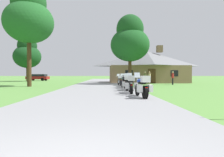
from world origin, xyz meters
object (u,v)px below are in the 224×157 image
at_px(motorcycle_blue_nearest_to_camera, 142,87).
at_px(parked_red_suv_far_left, 38,77).
at_px(motorcycle_silver_second_in_row, 131,85).
at_px(tree_left_near, 29,17).
at_px(motorcycle_white_farthest_in_row, 120,80).
at_px(motorcycle_green_fourth_in_row, 124,82).
at_px(tree_left_far, 27,53).
at_px(bystander_red_shirt_by_tree, 173,77).
at_px(bystander_tan_shirt_beside_signpost, 149,77).
at_px(motorcycle_black_third_in_row, 127,83).
at_px(bystander_olive_shirt_near_lodge, 145,77).
at_px(tree_by_lodge_front, 130,40).
at_px(motorcycle_silver_fifth_in_row, 123,81).

height_order(motorcycle_blue_nearest_to_camera, parked_red_suv_far_left, parked_red_suv_far_left).
bearing_deg(motorcycle_silver_second_in_row, tree_left_near, 141.09).
height_order(motorcycle_silver_second_in_row, motorcycle_white_farthest_in_row, same).
relative_size(motorcycle_green_fourth_in_row, tree_left_far, 0.24).
bearing_deg(bystander_red_shirt_by_tree, bystander_tan_shirt_beside_signpost, 107.67).
bearing_deg(motorcycle_white_farthest_in_row, tree_left_near, 179.97).
height_order(motorcycle_black_third_in_row, bystander_olive_shirt_near_lodge, bystander_olive_shirt_near_lodge).
relative_size(bystander_olive_shirt_near_lodge, tree_left_far, 0.19).
distance_m(motorcycle_black_third_in_row, tree_by_lodge_front, 11.94).
height_order(motorcycle_silver_second_in_row, bystander_red_shirt_by_tree, bystander_red_shirt_by_tree).
xyz_separation_m(bystander_olive_shirt_near_lodge, tree_left_near, (-13.41, -5.65, 6.37)).
xyz_separation_m(motorcycle_silver_second_in_row, bystander_red_shirt_by_tree, (6.86, 11.90, 0.34)).
bearing_deg(bystander_tan_shirt_beside_signpost, motorcycle_green_fourth_in_row, 0.15).
relative_size(motorcycle_black_third_in_row, motorcycle_silver_fifth_in_row, 1.00).
height_order(motorcycle_silver_second_in_row, tree_left_far, tree_left_far).
bearing_deg(tree_by_lodge_front, bystander_red_shirt_by_tree, -13.15).
height_order(motorcycle_black_third_in_row, parked_red_suv_far_left, parked_red_suv_far_left).
relative_size(motorcycle_silver_second_in_row, motorcycle_silver_fifth_in_row, 1.00).
bearing_deg(motorcycle_green_fourth_in_row, motorcycle_white_farthest_in_row, 86.30).
bearing_deg(motorcycle_blue_nearest_to_camera, bystander_red_shirt_by_tree, 59.67).
distance_m(motorcycle_silver_fifth_in_row, tree_left_near, 11.95).
bearing_deg(bystander_red_shirt_by_tree, motorcycle_silver_fifth_in_row, 153.78).
relative_size(motorcycle_blue_nearest_to_camera, parked_red_suv_far_left, 0.44).
relative_size(motorcycle_black_third_in_row, parked_red_suv_far_left, 0.44).
bearing_deg(motorcycle_white_farthest_in_row, bystander_olive_shirt_near_lodge, 44.90).
height_order(motorcycle_silver_second_in_row, tree_left_near, tree_left_near).
bearing_deg(motorcycle_green_fourth_in_row, motorcycle_silver_second_in_row, -94.52).
xyz_separation_m(bystander_red_shirt_by_tree, tree_left_near, (-16.43, -3.25, 6.37)).
relative_size(motorcycle_white_farthest_in_row, tree_left_near, 0.19).
bearing_deg(motorcycle_white_farthest_in_row, motorcycle_blue_nearest_to_camera, -94.84).
distance_m(motorcycle_green_fourth_in_row, parked_red_suv_far_left, 30.24).
bearing_deg(tree_left_far, bystander_red_shirt_by_tree, -31.35).
bearing_deg(motorcycle_blue_nearest_to_camera, tree_left_near, 126.38).
distance_m(motorcycle_white_farthest_in_row, tree_by_lodge_front, 6.37).
distance_m(motorcycle_silver_second_in_row, motorcycle_black_third_in_row, 2.45).
distance_m(bystander_olive_shirt_near_lodge, tree_left_near, 15.89).
height_order(motorcycle_white_farthest_in_row, bystander_tan_shirt_beside_signpost, bystander_tan_shirt_beside_signpost).
xyz_separation_m(motorcycle_silver_fifth_in_row, tree_by_lodge_front, (1.41, 5.77, 5.10)).
bearing_deg(bystander_olive_shirt_near_lodge, tree_left_far, 62.69).
relative_size(motorcycle_silver_second_in_row, bystander_red_shirt_by_tree, 1.24).
relative_size(motorcycle_green_fourth_in_row, parked_red_suv_far_left, 0.44).
bearing_deg(motorcycle_green_fourth_in_row, parked_red_suv_far_left, 118.29).
bearing_deg(bystander_red_shirt_by_tree, motorcycle_black_third_in_row, 173.44).
xyz_separation_m(bystander_olive_shirt_near_lodge, tree_by_lodge_front, (-2.20, -1.19, 4.77)).
bearing_deg(tree_left_near, motorcycle_silver_second_in_row, -42.12).
distance_m(motorcycle_silver_fifth_in_row, tree_left_far, 25.65).
bearing_deg(motorcycle_black_third_in_row, motorcycle_silver_fifth_in_row, 90.69).
relative_size(motorcycle_white_farthest_in_row, tree_left_far, 0.24).
xyz_separation_m(motorcycle_black_third_in_row, motorcycle_silver_fifth_in_row, (0.21, 4.90, 0.01)).
distance_m(bystander_red_shirt_by_tree, tree_left_near, 17.92).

